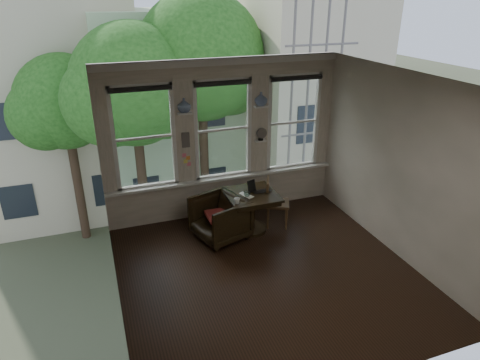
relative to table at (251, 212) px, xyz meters
name	(u,v)px	position (x,y,z in m)	size (l,w,h in m)	color
ground	(268,273)	(-0.23, -1.32, -0.38)	(4.50, 4.50, 0.00)	black
ceiling	(274,81)	(-0.23, -1.32, 2.62)	(4.50, 4.50, 0.00)	silver
wall_back	(223,140)	(-0.23, 0.93, 1.12)	(4.50, 4.50, 0.00)	beige
wall_front	(362,276)	(-0.23, -3.57, 1.12)	(4.50, 4.50, 0.00)	beige
wall_left	(107,211)	(-2.48, -1.32, 1.12)	(4.50, 4.50, 0.00)	beige
wall_right	(400,166)	(2.02, -1.32, 1.12)	(4.50, 4.50, 0.00)	beige
window_left	(144,137)	(-1.68, 0.93, 1.32)	(1.10, 0.12, 1.90)	white
window_center	(222,129)	(-0.23, 0.93, 1.32)	(1.10, 0.12, 1.90)	white
window_right	(292,122)	(1.22, 0.93, 1.32)	(1.10, 0.12, 1.90)	white
shelf_left	(184,113)	(-0.95, 0.83, 1.73)	(0.26, 0.16, 0.03)	white
shelf_right	(261,106)	(0.50, 0.83, 1.73)	(0.26, 0.16, 0.03)	white
intercom	(186,140)	(-0.95, 0.86, 1.23)	(0.14, 0.06, 0.28)	#59544F
sticky_notes	(186,158)	(-0.95, 0.87, 0.88)	(0.16, 0.01, 0.24)	pink
desk_fan	(261,136)	(0.50, 0.81, 1.16)	(0.20, 0.20, 0.24)	#59544F
vase_left	(184,105)	(-0.95, 0.83, 1.86)	(0.24, 0.24, 0.25)	silver
vase_right	(261,99)	(0.50, 0.83, 1.86)	(0.24, 0.24, 0.25)	silver
table	(251,212)	(0.00, 0.00, 0.00)	(0.90, 0.90, 0.75)	black
armchair_left	(220,218)	(-0.61, -0.05, 0.02)	(0.84, 0.86, 0.79)	black
cushion_red	(220,215)	(-0.61, -0.05, 0.08)	(0.45, 0.45, 0.06)	maroon
side_chair_right	(278,203)	(0.54, 0.03, 0.09)	(0.42, 0.42, 0.92)	#4D371B
laptop	(263,193)	(0.20, -0.05, 0.39)	(0.34, 0.22, 0.03)	black
mug	(237,201)	(-0.37, -0.27, 0.42)	(0.10, 0.10, 0.09)	white
drinking_glass	(247,194)	(-0.11, -0.08, 0.42)	(0.11, 0.11, 0.09)	white
tablet	(252,186)	(0.04, 0.08, 0.48)	(0.16, 0.02, 0.22)	black
papers	(244,196)	(-0.15, -0.05, 0.38)	(0.22, 0.30, 0.00)	silver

